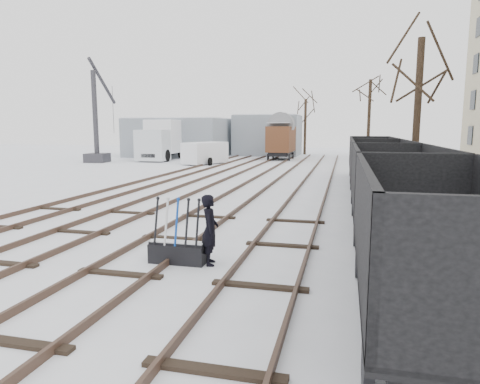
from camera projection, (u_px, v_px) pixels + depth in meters
The scene contains 17 objects.
ground at pixel (120, 275), 9.00m from camera, with size 120.00×120.00×0.00m, color white.
tracks at pixel (254, 186), 22.12m from camera, with size 13.90×52.00×0.16m.
shed_left at pixel (180, 137), 46.33m from camera, with size 10.00×8.00×4.10m.
shed_right at pixel (268, 135), 48.01m from camera, with size 7.00×6.00×4.50m.
ground_frame at pixel (178, 251), 9.77m from camera, with size 1.30×0.42×1.49m.
worker at pixel (210, 230), 9.61m from camera, with size 0.58×0.38×1.60m, color black.
freight_wagon_a at pixel (440, 267), 6.55m from camera, with size 2.48×6.19×2.53m.
freight_wagon_b at pixel (395, 199), 12.69m from camera, with size 2.48×6.19×2.53m.
freight_wagon_c at pixel (379, 176), 18.84m from camera, with size 2.48×6.19×2.53m.
freight_wagon_d at pixel (371, 164), 24.98m from camera, with size 2.48×6.19×2.53m.
box_van_wagon at pixel (281, 138), 41.25m from camera, with size 2.53×4.66×3.52m.
lorry at pixel (165, 139), 41.48m from camera, with size 2.97×8.47×3.81m.
panel_van at pixel (205, 153), 36.14m from camera, with size 3.20×4.55×1.84m.
crane at pixel (98, 135), 38.04m from camera, with size 2.00×5.34×9.03m.
tree_near at pixel (417, 120), 18.18m from camera, with size 0.30×0.30×6.77m, color black.
tree_far_left at pixel (305, 127), 48.87m from camera, with size 0.30×0.30×6.28m, color black.
tree_far_right at pixel (369, 120), 40.87m from camera, with size 0.30×0.30×7.57m, color black.
Camera 1 is at (4.52, -7.78, 3.08)m, focal length 32.00 mm.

